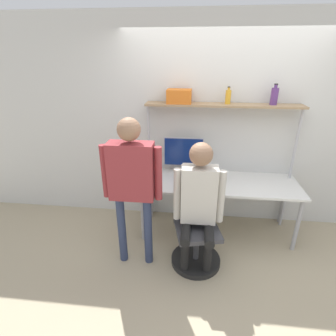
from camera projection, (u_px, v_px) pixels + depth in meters
The scene contains 13 objects.
ground_plane at pixel (216, 248), 3.25m from camera, with size 12.00×12.00×0.00m, color tan.
wall_back at pixel (220, 126), 3.41m from camera, with size 8.00×0.06×2.70m.
desk at pixel (218, 187), 3.33m from camera, with size 1.98×0.70×0.73m.
shelf_unit at pixel (222, 123), 3.23m from camera, with size 1.88×0.25×1.67m.
monitor at pixel (183, 154), 3.44m from camera, with size 0.52×0.17×0.50m.
laptop at pixel (193, 181), 3.18m from camera, with size 0.30×0.26×0.24m.
cell_phone at pixel (212, 186), 3.19m from camera, with size 0.07×0.15×0.01m.
office_chair at pixel (196, 240), 2.96m from camera, with size 0.56×0.56×0.93m.
person_seated at pixel (199, 198), 2.69m from camera, with size 0.53×0.48×1.44m.
person_standing at pixel (132, 176), 2.64m from camera, with size 0.62×0.23×1.68m.
bottle_amber at pixel (228, 97), 3.09m from camera, with size 0.07×0.07×0.20m.
bottle_purple at pixel (274, 96), 3.03m from camera, with size 0.08×0.08×0.24m.
storage_box at pixel (179, 96), 3.15m from camera, with size 0.29×0.22×0.16m.
Camera 1 is at (-0.31, -2.64, 2.20)m, focal length 28.00 mm.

